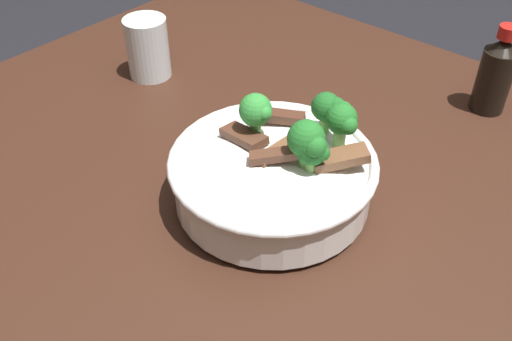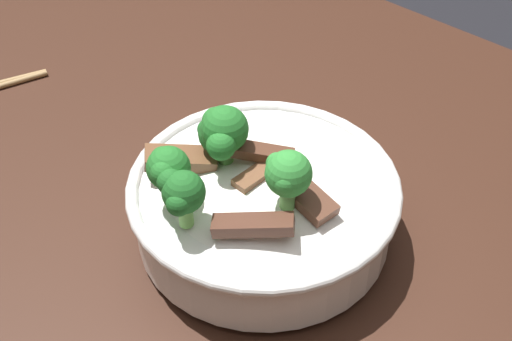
% 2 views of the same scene
% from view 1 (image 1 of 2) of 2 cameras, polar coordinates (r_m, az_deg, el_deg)
% --- Properties ---
extents(dining_table, '(1.34, 0.97, 0.76)m').
position_cam_1_polar(dining_table, '(0.76, 8.11, -11.43)').
color(dining_table, '#381E14').
rests_on(dining_table, ground).
extents(rice_bowl, '(0.25, 0.25, 0.13)m').
position_cam_1_polar(rice_bowl, '(0.67, 1.89, -0.10)').
color(rice_bowl, white).
rests_on(rice_bowl, dining_table).
extents(drinking_glass, '(0.07, 0.07, 0.10)m').
position_cam_1_polar(drinking_glass, '(0.95, -10.81, 11.80)').
color(drinking_glass, white).
rests_on(drinking_glass, dining_table).
extents(soy_sauce_bottle, '(0.05, 0.05, 0.13)m').
position_cam_1_polar(soy_sauce_bottle, '(0.91, 22.96, 8.94)').
color(soy_sauce_bottle, black).
rests_on(soy_sauce_bottle, dining_table).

